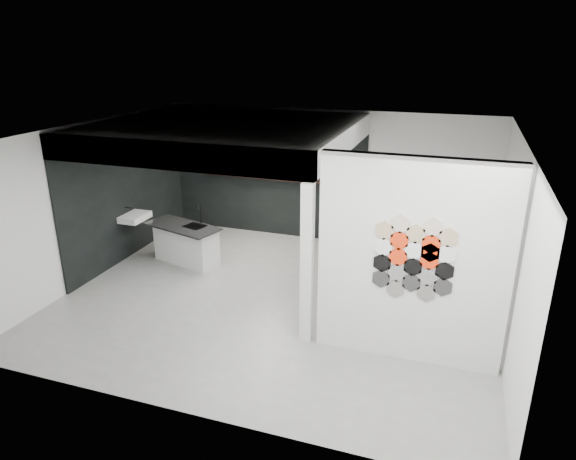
# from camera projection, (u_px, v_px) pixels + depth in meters

# --- Properties ---
(floor) EXTENTS (7.00, 6.00, 0.01)m
(floor) POSITION_uv_depth(u_px,v_px,m) (277.00, 299.00, 8.66)
(floor) COLOR gray
(partition_panel) EXTENTS (2.45, 0.15, 2.80)m
(partition_panel) POSITION_uv_depth(u_px,v_px,m) (412.00, 263.00, 6.61)
(partition_panel) COLOR silver
(partition_panel) RESTS_ON floor
(bay_clad_back) EXTENTS (4.40, 0.04, 2.35)m
(bay_clad_back) POSITION_uv_depth(u_px,v_px,m) (267.00, 182.00, 11.28)
(bay_clad_back) COLOR black
(bay_clad_back) RESTS_ON floor
(bay_clad_left) EXTENTS (0.04, 4.00, 2.35)m
(bay_clad_left) POSITION_uv_depth(u_px,v_px,m) (129.00, 197.00, 10.18)
(bay_clad_left) COLOR black
(bay_clad_left) RESTS_ON floor
(bulkhead) EXTENTS (4.40, 4.00, 0.40)m
(bulkhead) POSITION_uv_depth(u_px,v_px,m) (226.00, 134.00, 9.05)
(bulkhead) COLOR silver
(bulkhead) RESTS_ON corner_column
(corner_column) EXTENTS (0.16, 0.16, 2.35)m
(corner_column) POSITION_uv_depth(u_px,v_px,m) (307.00, 265.00, 7.11)
(corner_column) COLOR silver
(corner_column) RESTS_ON floor
(fascia_beam) EXTENTS (4.40, 0.16, 0.40)m
(fascia_beam) POSITION_uv_depth(u_px,v_px,m) (168.00, 155.00, 7.35)
(fascia_beam) COLOR silver
(fascia_beam) RESTS_ON corner_column
(wall_basin) EXTENTS (0.40, 0.60, 0.12)m
(wall_basin) POSITION_uv_depth(u_px,v_px,m) (135.00, 217.00, 10.05)
(wall_basin) COLOR silver
(wall_basin) RESTS_ON bay_clad_left
(display_shelf) EXTENTS (3.00, 0.15, 0.04)m
(display_shelf) POSITION_uv_depth(u_px,v_px,m) (269.00, 178.00, 11.11)
(display_shelf) COLOR black
(display_shelf) RESTS_ON bay_clad_back
(kitchen_island) EXTENTS (1.61, 1.04, 1.20)m
(kitchen_island) POSITION_uv_depth(u_px,v_px,m) (186.00, 243.00, 9.96)
(kitchen_island) COLOR silver
(kitchen_island) RESTS_ON floor
(stockpot) EXTENTS (0.26, 0.26, 0.17)m
(stockpot) POSITION_uv_depth(u_px,v_px,m) (235.00, 170.00, 11.32)
(stockpot) COLOR black
(stockpot) RESTS_ON display_shelf
(kettle) EXTENTS (0.18, 0.18, 0.13)m
(kettle) POSITION_uv_depth(u_px,v_px,m) (324.00, 179.00, 10.71)
(kettle) COLOR black
(kettle) RESTS_ON display_shelf
(glass_bowl) EXTENTS (0.19, 0.19, 0.10)m
(glass_bowl) POSITION_uv_depth(u_px,v_px,m) (328.00, 180.00, 10.69)
(glass_bowl) COLOR gray
(glass_bowl) RESTS_ON display_shelf
(glass_vase) EXTENTS (0.12, 0.12, 0.15)m
(glass_vase) POSITION_uv_depth(u_px,v_px,m) (330.00, 179.00, 10.67)
(glass_vase) COLOR gray
(glass_vase) RESTS_ON display_shelf
(bottle_dark) EXTENTS (0.09, 0.09, 0.18)m
(bottle_dark) POSITION_uv_depth(u_px,v_px,m) (246.00, 171.00, 11.23)
(bottle_dark) COLOR black
(bottle_dark) RESTS_ON display_shelf
(utensil_cup) EXTENTS (0.10, 0.10, 0.10)m
(utensil_cup) POSITION_uv_depth(u_px,v_px,m) (241.00, 173.00, 11.28)
(utensil_cup) COLOR black
(utensil_cup) RESTS_ON display_shelf
(hex_tile_cluster) EXTENTS (1.04, 0.02, 1.16)m
(hex_tile_cluster) POSITION_uv_depth(u_px,v_px,m) (414.00, 258.00, 6.49)
(hex_tile_cluster) COLOR #2D2D2D
(hex_tile_cluster) RESTS_ON partition_panel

